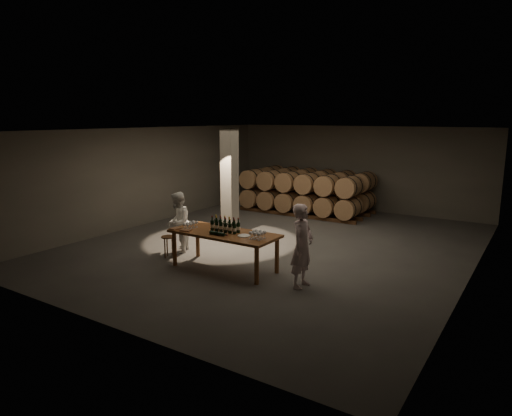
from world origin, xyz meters
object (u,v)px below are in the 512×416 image
Objects in this scene: notebook_near at (186,230)px; person_man at (302,246)px; plate at (244,236)px; bottle_cluster at (225,226)px; tasting_table at (224,236)px; stool at (168,240)px; person_woman at (178,223)px.

person_man reaches higher than notebook_near.
bottle_cluster is at bearing 170.02° from plate.
bottle_cluster reaches higher than plate.
tasting_table is 8.94× the size of plate.
notebook_near reaches higher than plate.
bottle_cluster is 1.85m from stool.
person_woman is (-0.07, 0.47, 0.36)m from stool.
tasting_table is 4.69× the size of stool.
person_woman is (-1.82, 0.37, -0.22)m from bottle_cluster.
tasting_table is at bearing 176.10° from plate.
notebook_near is 0.43× the size of stool.
person_man is at bearing 0.51° from plate.
person_man is (1.47, 0.01, -0.01)m from plate.
person_man is (2.89, 0.36, -0.02)m from notebook_near.
tasting_table reaches higher than stool.
tasting_table is 1.81m from stool.
bottle_cluster is 0.63m from plate.
plate is 1.23× the size of notebook_near.
notebook_near reaches higher than stool.
plate is (0.59, -0.04, 0.11)m from tasting_table.
person_man is at bearing -2.59° from bottle_cluster.
person_woman reaches higher than tasting_table.
plate is at bearing 1.97° from notebook_near.
tasting_table is 0.24m from bottle_cluster.
plate is at bearing -3.90° from tasting_table.
bottle_cluster is (-0.02, 0.07, 0.23)m from tasting_table.
stool is (-0.93, 0.35, -0.46)m from notebook_near.
person_man reaches higher than bottle_cluster.
person_woman is (-2.43, 0.48, -0.10)m from plate.
person_man is at bearing -4.53° from notebook_near.
tasting_table is 2.06m from person_man.
bottle_cluster is 1.33× the size of stool.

